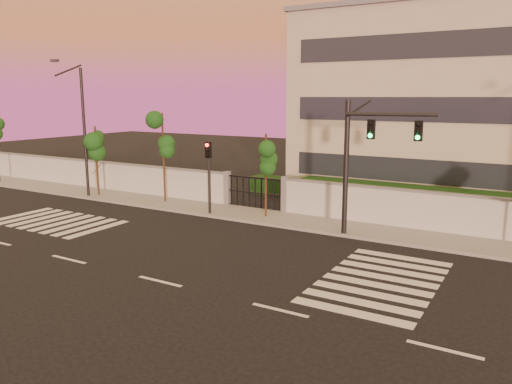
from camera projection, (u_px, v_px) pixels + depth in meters
The scene contains 12 objects.
ground at pixel (160, 281), 18.41m from camera, with size 120.00×120.00×0.00m, color black.
sidewalk at pixel (288, 220), 27.28m from camera, with size 60.00×3.00×0.15m, color gray.
perimeter_wall at pixel (302, 198), 28.32m from camera, with size 60.00×0.36×2.20m.
hedge_row at pixel (337, 196), 30.15m from camera, with size 41.00×4.25×1.80m.
institutional_building at pixel (499, 106), 31.39m from camera, with size 24.40×12.40×12.25m.
road_markings at pixel (189, 249), 22.37m from camera, with size 57.00×7.62×0.02m.
street_tree_b at pixel (96, 145), 33.38m from camera, with size 1.60×1.27×4.77m.
street_tree_c at pixel (163, 138), 31.02m from camera, with size 1.49×1.19×5.73m.
street_tree_d at pixel (266, 157), 27.22m from camera, with size 1.41×1.13×4.74m.
traffic_signal_main at pixel (363, 153), 23.23m from camera, with size 4.13×0.93×6.57m.
traffic_signal_secondary at pixel (209, 168), 28.07m from camera, with size 0.34×0.33×4.37m.
streetlight_west at pixel (82, 126), 32.66m from camera, with size 0.53×2.16×8.96m.
Camera 1 is at (11.89, -13.26, 6.71)m, focal length 35.00 mm.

